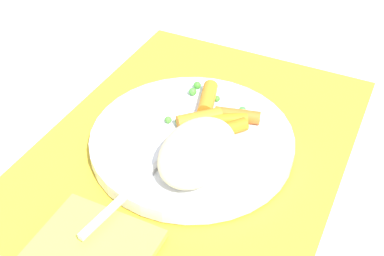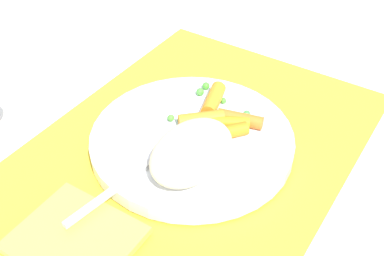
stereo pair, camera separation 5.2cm
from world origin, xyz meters
name	(u,v)px [view 1 (the left image)]	position (x,y,z in m)	size (l,w,h in m)	color
ground_plane	(192,149)	(0.00, 0.00, 0.00)	(2.40, 2.40, 0.00)	white
placemat	(192,148)	(0.00, 0.00, 0.00)	(0.45, 0.34, 0.01)	gold
plate	(192,140)	(0.00, 0.00, 0.01)	(0.23, 0.23, 0.02)	white
rice_mound	(197,151)	(-0.04, -0.03, 0.04)	(0.11, 0.07, 0.04)	beige
carrot_portion	(218,115)	(0.04, -0.02, 0.03)	(0.09, 0.09, 0.02)	orange
pea_scatter	(205,113)	(0.04, 0.00, 0.03)	(0.09, 0.08, 0.01)	green
fork	(165,158)	(-0.05, 0.01, 0.03)	(0.21, 0.04, 0.01)	silver
napkin	(92,250)	(-0.17, 0.02, 0.01)	(0.09, 0.11, 0.01)	#EAE54C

